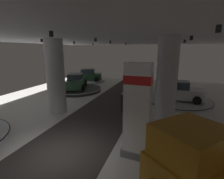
{
  "coord_description": "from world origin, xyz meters",
  "views": [
    {
      "loc": [
        4.45,
        -5.97,
        4.73
      ],
      "look_at": [
        0.07,
        7.7,
        1.4
      ],
      "focal_mm": 27.65,
      "sensor_mm": 36.0,
      "label": 1
    }
  ],
  "objects_px": {
    "display_platform_deep_left": "(87,81)",
    "display_car_deep_left": "(87,75)",
    "brand_sign_pylon": "(137,111)",
    "display_platform_far_right": "(178,101)",
    "display_car_far_left": "(76,82)",
    "display_car_far_right": "(179,91)",
    "column_left": "(56,77)",
    "column_right": "(166,86)",
    "visitor_walking_near": "(123,101)",
    "display_platform_far_left": "(76,89)"
  },
  "relations": [
    {
      "from": "column_left",
      "to": "display_platform_far_right",
      "type": "relative_size",
      "value": 0.95
    },
    {
      "from": "display_car_far_left",
      "to": "display_car_far_right",
      "type": "relative_size",
      "value": 1.06
    },
    {
      "from": "column_right",
      "to": "brand_sign_pylon",
      "type": "bearing_deg",
      "value": -110.09
    },
    {
      "from": "column_left",
      "to": "column_right",
      "type": "xyz_separation_m",
      "value": [
        7.96,
        -0.94,
        0.0
      ]
    },
    {
      "from": "visitor_walking_near",
      "to": "column_left",
      "type": "bearing_deg",
      "value": -164.31
    },
    {
      "from": "column_left",
      "to": "brand_sign_pylon",
      "type": "distance_m",
      "value": 7.94
    },
    {
      "from": "display_platform_far_left",
      "to": "column_left",
      "type": "bearing_deg",
      "value": -72.57
    },
    {
      "from": "display_car_far_left",
      "to": "display_car_far_right",
      "type": "bearing_deg",
      "value": -6.04
    },
    {
      "from": "display_platform_far_left",
      "to": "display_car_far_left",
      "type": "xyz_separation_m",
      "value": [
        0.01,
        -0.03,
        0.92
      ]
    },
    {
      "from": "display_car_far_left",
      "to": "display_platform_deep_left",
      "type": "xyz_separation_m",
      "value": [
        -1.23,
        5.54,
        -0.96
      ]
    },
    {
      "from": "display_platform_far_right",
      "to": "visitor_walking_near",
      "type": "xyz_separation_m",
      "value": [
        -4.22,
        -3.99,
        0.76
      ]
    },
    {
      "from": "column_right",
      "to": "display_platform_deep_left",
      "type": "relative_size",
      "value": 1.08
    },
    {
      "from": "display_platform_deep_left",
      "to": "display_platform_far_right",
      "type": "bearing_deg",
      "value": -28.49
    },
    {
      "from": "display_platform_far_right",
      "to": "display_car_far_right",
      "type": "relative_size",
      "value": 1.35
    },
    {
      "from": "column_right",
      "to": "brand_sign_pylon",
      "type": "xyz_separation_m",
      "value": [
        -1.11,
        -3.03,
        -0.56
      ]
    },
    {
      "from": "display_car_deep_left",
      "to": "visitor_walking_near",
      "type": "xyz_separation_m",
      "value": [
        8.14,
        -10.72,
        -0.11
      ]
    },
    {
      "from": "display_platform_deep_left",
      "to": "display_platform_far_right",
      "type": "relative_size",
      "value": 0.88
    },
    {
      "from": "brand_sign_pylon",
      "to": "display_car_far_right",
      "type": "relative_size",
      "value": 0.99
    },
    {
      "from": "column_right",
      "to": "display_car_far_left",
      "type": "relative_size",
      "value": 1.2
    },
    {
      "from": "display_car_far_left",
      "to": "display_car_far_right",
      "type": "distance_m",
      "value": 11.19
    },
    {
      "from": "display_platform_far_left",
      "to": "display_platform_deep_left",
      "type": "relative_size",
      "value": 1.16
    },
    {
      "from": "brand_sign_pylon",
      "to": "display_platform_far_right",
      "type": "distance_m",
      "value": 9.82
    },
    {
      "from": "column_left",
      "to": "visitor_walking_near",
      "type": "bearing_deg",
      "value": 15.69
    },
    {
      "from": "visitor_walking_near",
      "to": "brand_sign_pylon",
      "type": "bearing_deg",
      "value": -69.84
    },
    {
      "from": "brand_sign_pylon",
      "to": "display_platform_far_right",
      "type": "relative_size",
      "value": 0.73
    },
    {
      "from": "brand_sign_pylon",
      "to": "display_car_far_right",
      "type": "height_order",
      "value": "brand_sign_pylon"
    },
    {
      "from": "column_right",
      "to": "visitor_walking_near",
      "type": "height_order",
      "value": "column_right"
    },
    {
      "from": "brand_sign_pylon",
      "to": "display_car_far_right",
      "type": "xyz_separation_m",
      "value": [
        2.22,
        9.34,
        -1.15
      ]
    },
    {
      "from": "display_car_far_left",
      "to": "display_platform_far_right",
      "type": "distance_m",
      "value": 11.26
    },
    {
      "from": "display_platform_far_left",
      "to": "display_car_deep_left",
      "type": "height_order",
      "value": "display_car_deep_left"
    },
    {
      "from": "brand_sign_pylon",
      "to": "display_car_far_right",
      "type": "bearing_deg",
      "value": 76.6
    },
    {
      "from": "display_platform_far_left",
      "to": "display_car_far_left",
      "type": "distance_m",
      "value": 0.92
    },
    {
      "from": "column_left",
      "to": "display_car_deep_left",
      "type": "xyz_separation_m",
      "value": [
        -3.25,
        12.1,
        -1.74
      ]
    },
    {
      "from": "display_platform_far_left",
      "to": "display_platform_far_right",
      "type": "distance_m",
      "value": 11.24
    },
    {
      "from": "column_right",
      "to": "display_car_deep_left",
      "type": "relative_size",
      "value": 1.21
    },
    {
      "from": "visitor_walking_near",
      "to": "display_car_deep_left",
      "type": "bearing_deg",
      "value": 127.2
    },
    {
      "from": "display_platform_deep_left",
      "to": "display_car_deep_left",
      "type": "xyz_separation_m",
      "value": [
        0.03,
        0.01,
        0.87
      ]
    },
    {
      "from": "display_car_far_left",
      "to": "display_car_deep_left",
      "type": "distance_m",
      "value": 5.68
    },
    {
      "from": "display_platform_deep_left",
      "to": "display_platform_far_right",
      "type": "distance_m",
      "value": 14.1
    },
    {
      "from": "column_left",
      "to": "display_platform_far_right",
      "type": "distance_m",
      "value": 10.89
    },
    {
      "from": "display_car_far_left",
      "to": "visitor_walking_near",
      "type": "height_order",
      "value": "display_car_far_left"
    },
    {
      "from": "column_left",
      "to": "display_platform_far_right",
      "type": "height_order",
      "value": "column_left"
    },
    {
      "from": "column_left",
      "to": "display_platform_deep_left",
      "type": "relative_size",
      "value": 1.08
    },
    {
      "from": "display_platform_far_left",
      "to": "display_car_deep_left",
      "type": "xyz_separation_m",
      "value": [
        -1.19,
        5.52,
        0.83
      ]
    },
    {
      "from": "display_platform_deep_left",
      "to": "visitor_walking_near",
      "type": "relative_size",
      "value": 3.22
    },
    {
      "from": "brand_sign_pylon",
      "to": "display_car_deep_left",
      "type": "xyz_separation_m",
      "value": [
        -10.1,
        16.07,
        -1.17
      ]
    },
    {
      "from": "brand_sign_pylon",
      "to": "display_car_deep_left",
      "type": "relative_size",
      "value": 0.93
    },
    {
      "from": "column_left",
      "to": "visitor_walking_near",
      "type": "distance_m",
      "value": 5.4
    },
    {
      "from": "display_platform_deep_left",
      "to": "display_platform_far_right",
      "type": "height_order",
      "value": "display_platform_far_right"
    },
    {
      "from": "display_car_far_left",
      "to": "display_car_deep_left",
      "type": "bearing_deg",
      "value": 102.18
    }
  ]
}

